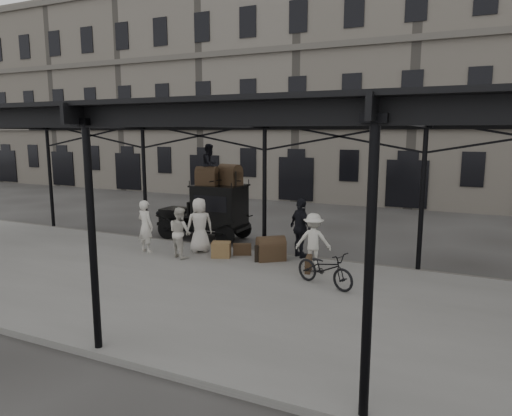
{
  "coord_description": "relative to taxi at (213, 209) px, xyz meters",
  "views": [
    {
      "loc": [
        6.12,
        -11.9,
        4.17
      ],
      "look_at": [
        -0.13,
        1.6,
        1.7
      ],
      "focal_mm": 32.0,
      "sensor_mm": 36.0,
      "label": 1
    }
  ],
  "objects": [
    {
      "name": "taxi",
      "position": [
        0.0,
        0.0,
        0.0
      ],
      "size": [
        3.65,
        1.55,
        2.18
      ],
      "color": "black",
      "rests_on": "ground"
    },
    {
      "name": "steamer_trunk_platform",
      "position": [
        3.42,
        -2.24,
        -0.73
      ],
      "size": [
        1.03,
        0.97,
        0.65
      ],
      "primitive_type": null,
      "rotation": [
        0.0,
        0.0,
        0.66
      ],
      "color": "#41341E",
      "rests_on": "platform"
    },
    {
      "name": "wicker_hamper",
      "position": [
        1.81,
        -2.59,
        -0.8
      ],
      "size": [
        0.72,
        0.63,
        0.5
      ],
      "primitive_type": "cube",
      "rotation": [
        0.0,
        0.0,
        0.36
      ],
      "color": "olive",
      "rests_on": "platform"
    },
    {
      "name": "steamer_trunk_roof_near",
      "position": [
        -0.08,
        -0.25,
        1.28
      ],
      "size": [
        0.87,
        0.6,
        0.6
      ],
      "primitive_type": null,
      "rotation": [
        0.0,
        0.0,
        0.13
      ],
      "color": "#41341E",
      "rests_on": "taxi"
    },
    {
      "name": "steamer_trunk_roof_far",
      "position": [
        0.67,
        0.2,
        1.31
      ],
      "size": [
        1.03,
        0.8,
        0.66
      ],
      "primitive_type": null,
      "rotation": [
        0.0,
        0.0,
        -0.31
      ],
      "color": "#41341E",
      "rests_on": "taxi"
    },
    {
      "name": "suitcase_upright",
      "position": [
        4.9,
        -2.89,
        -0.83
      ],
      "size": [
        0.27,
        0.62,
        0.45
      ],
      "primitive_type": "cube",
      "rotation": [
        0.0,
        0.0,
        0.2
      ],
      "color": "#41341E",
      "rests_on": "platform"
    },
    {
      "name": "porter_centre",
      "position": [
        0.84,
        -2.31,
        -0.13
      ],
      "size": [
        1.06,
        1.06,
        1.86
      ],
      "primitive_type": "imported",
      "rotation": [
        0.0,
        0.0,
        3.92
      ],
      "color": "silver",
      "rests_on": "platform"
    },
    {
      "name": "porter_official",
      "position": [
        4.17,
        -1.51,
        -0.09
      ],
      "size": [
        1.18,
        1.07,
        1.94
      ],
      "primitive_type": "imported",
      "rotation": [
        0.0,
        0.0,
        2.47
      ],
      "color": "black",
      "rests_on": "platform"
    },
    {
      "name": "bicycle",
      "position": [
        5.69,
        -3.92,
        -0.58
      ],
      "size": [
        1.92,
        1.27,
        0.95
      ],
      "primitive_type": "imported",
      "rotation": [
        0.0,
        0.0,
        1.18
      ],
      "color": "black",
      "rests_on": "platform"
    },
    {
      "name": "porter_midleft",
      "position": [
        0.6,
        -3.13,
        -0.23
      ],
      "size": [
        0.98,
        0.89,
        1.65
      ],
      "primitive_type": "imported",
      "rotation": [
        0.0,
        0.0,
        2.73
      ],
      "color": "beige",
      "rests_on": "platform"
    },
    {
      "name": "suitcase_flat",
      "position": [
        2.34,
        -2.1,
        -0.85
      ],
      "size": [
        0.61,
        0.39,
        0.4
      ],
      "primitive_type": "cube",
      "rotation": [
        0.0,
        0.0,
        0.44
      ],
      "color": "#41341E",
      "rests_on": "platform"
    },
    {
      "name": "platform",
      "position": [
        2.79,
        -5.31,
        -1.13
      ],
      "size": [
        28.0,
        8.0,
        0.15
      ],
      "primitive_type": "cube",
      "color": "slate",
      "rests_on": "ground"
    },
    {
      "name": "ground",
      "position": [
        2.79,
        -3.31,
        -1.2
      ],
      "size": [
        120.0,
        120.0,
        0.0
      ],
      "primitive_type": "plane",
      "color": "#383533",
      "rests_on": "ground"
    },
    {
      "name": "porter_left",
      "position": [
        -0.83,
        -3.08,
        -0.17
      ],
      "size": [
        0.72,
        0.55,
        1.78
      ],
      "primitive_type": "imported",
      "rotation": [
        0.0,
        0.0,
        2.92
      ],
      "color": "silver",
      "rests_on": "platform"
    },
    {
      "name": "canopy",
      "position": [
        2.79,
        -5.03,
        3.39
      ],
      "size": [
        22.5,
        9.0,
        4.74
      ],
      "color": "black",
      "rests_on": "ground"
    },
    {
      "name": "porter_right",
      "position": [
        4.87,
        -2.38,
        -0.23
      ],
      "size": [
        1.18,
        0.85,
        1.64
      ],
      "primitive_type": "imported",
      "rotation": [
        0.0,
        0.0,
        3.38
      ],
      "color": "silver",
      "rests_on": "platform"
    },
    {
      "name": "building_frontage",
      "position": [
        2.79,
        14.69,
        5.8
      ],
      "size": [
        64.0,
        8.0,
        14.0
      ],
      "primitive_type": "cube",
      "color": "slate",
      "rests_on": "ground"
    },
    {
      "name": "porter_roof",
      "position": [
        -0.03,
        -0.1,
        1.76
      ],
      "size": [
        0.59,
        0.76,
        1.56
      ],
      "primitive_type": "imported",
      "rotation": [
        0.0,
        0.0,
        1.57
      ],
      "color": "black",
      "rests_on": "taxi"
    }
  ]
}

